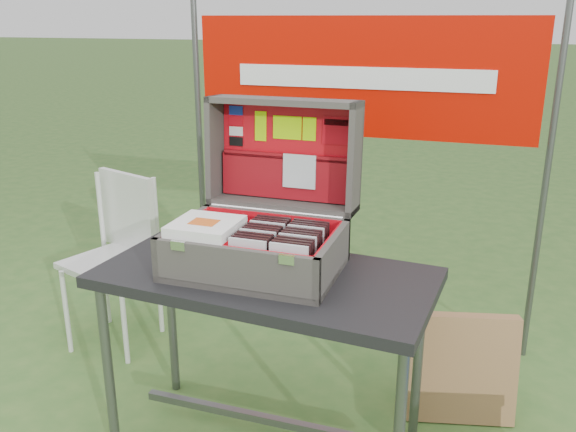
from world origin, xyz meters
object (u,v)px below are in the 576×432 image
(suitcase, at_px, (261,189))
(cardboard_box, at_px, (462,368))
(chair, at_px, (111,265))
(table, at_px, (267,363))

(suitcase, xyz_separation_m, cardboard_box, (0.72, 0.36, -0.78))
(suitcase, xyz_separation_m, chair, (-0.96, 0.44, -0.59))
(table, bearing_deg, suitcase, 124.60)
(table, height_order, suitcase, suitcase)
(chair, bearing_deg, cardboard_box, 16.63)
(table, xyz_separation_m, chair, (-1.00, 0.50, 0.06))
(table, relative_size, chair, 1.39)
(cardboard_box, bearing_deg, chair, 163.76)
(suitcase, bearing_deg, chair, 155.52)
(chair, bearing_deg, table, -7.35)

